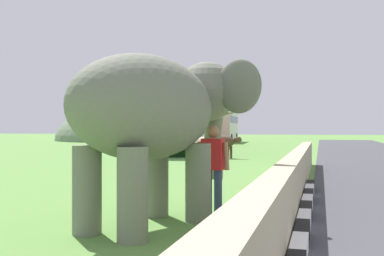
# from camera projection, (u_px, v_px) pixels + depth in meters

# --- Properties ---
(barrier_parapet) EXTENTS (28.00, 0.36, 1.00)m
(barrier_parapet) POSITION_uv_depth(u_px,v_px,m) (281.00, 204.00, 6.61)
(barrier_parapet) COLOR tan
(barrier_parapet) RESTS_ON ground_plane
(elephant) EXTENTS (4.08, 2.97, 2.89)m
(elephant) POSITION_uv_depth(u_px,v_px,m) (160.00, 111.00, 7.66)
(elephant) COLOR slate
(elephant) RESTS_ON ground_plane
(person_handler) EXTENTS (0.28, 0.64, 1.66)m
(person_handler) POSITION_uv_depth(u_px,v_px,m) (213.00, 164.00, 8.58)
(person_handler) COLOR navy
(person_handler) RESTS_ON ground_plane
(bus_teal) EXTENTS (10.31, 4.35, 3.50)m
(bus_teal) POSITION_uv_depth(u_px,v_px,m) (180.00, 121.00, 29.37)
(bus_teal) COLOR teal
(bus_teal) RESTS_ON ground_plane
(bus_red) EXTENTS (10.14, 4.41, 3.50)m
(bus_red) POSITION_uv_depth(u_px,v_px,m) (203.00, 123.00, 41.02)
(bus_red) COLOR #B21E1E
(bus_red) RESTS_ON ground_plane
(bus_white) EXTENTS (8.80, 3.18, 3.50)m
(bus_white) POSITION_uv_depth(u_px,v_px,m) (223.00, 124.00, 51.38)
(bus_white) COLOR silver
(bus_white) RESTS_ON ground_plane
(cow_near) EXTENTS (0.95, 1.93, 1.23)m
(cow_near) POSITION_uv_depth(u_px,v_px,m) (223.00, 142.00, 24.25)
(cow_near) COLOR #473323
(cow_near) RESTS_ON ground_plane
(cow_mid) EXTENTS (1.21, 1.88, 1.23)m
(cow_mid) POSITION_uv_depth(u_px,v_px,m) (207.00, 144.00, 21.21)
(cow_mid) COLOR tan
(cow_mid) RESTS_ON ground_plane
(cow_far) EXTENTS (1.49, 1.75, 1.23)m
(cow_far) POSITION_uv_depth(u_px,v_px,m) (206.00, 139.00, 30.70)
(cow_far) COLOR beige
(cow_far) RESTS_ON ground_plane
(hill_east) EXTENTS (29.11, 23.29, 11.23)m
(hill_east) POSITION_uv_depth(u_px,v_px,m) (148.00, 140.00, 63.74)
(hill_east) COLOR #61745B
(hill_east) RESTS_ON ground_plane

